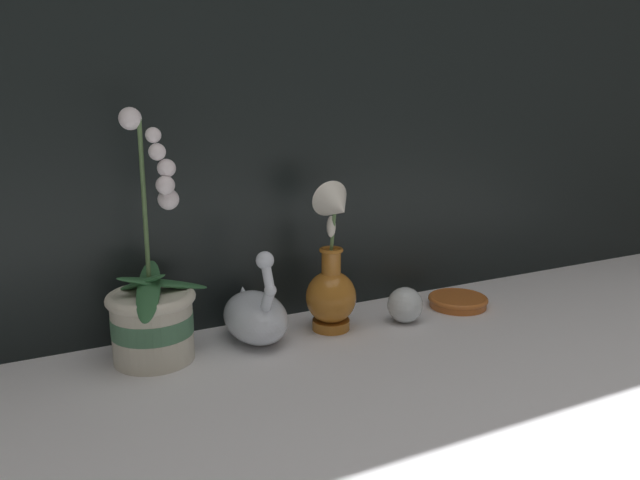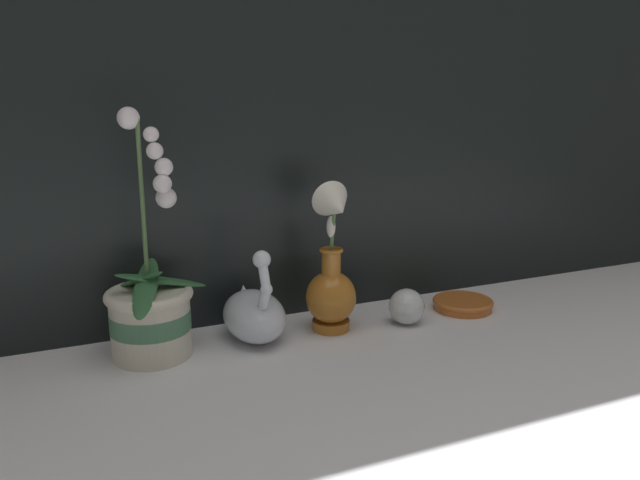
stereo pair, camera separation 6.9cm
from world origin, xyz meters
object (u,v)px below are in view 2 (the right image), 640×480
Objects in this scene: blue_vase at (332,278)px; glass_sphere at (407,307)px; orchid_potted_plant at (150,309)px; amber_dish at (463,303)px; swan_figurine at (254,313)px.

blue_vase reaches higher than glass_sphere.
orchid_potted_plant reaches higher than glass_sphere.
orchid_potted_plant is at bearing 178.16° from amber_dish.
blue_vase is 0.18m from glass_sphere.
glass_sphere is at bearing -5.24° from orchid_potted_plant.
glass_sphere is 0.17m from amber_dish.
glass_sphere is (0.32, -0.05, -0.02)m from swan_figurine.
blue_vase is at bearing -2.85° from orchid_potted_plant.
orchid_potted_plant is 0.52m from glass_sphere.
glass_sphere is at bearing -171.07° from amber_dish.
orchid_potted_plant is 0.20m from swan_figurine.
blue_vase is 2.29× the size of amber_dish.
glass_sphere is (0.52, -0.05, -0.05)m from orchid_potted_plant.
swan_figurine is 2.57× the size of glass_sphere.
blue_vase is at bearing 169.46° from glass_sphere.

